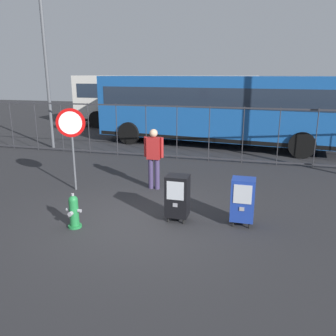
{
  "coord_description": "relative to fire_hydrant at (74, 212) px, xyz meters",
  "views": [
    {
      "loc": [
        2.4,
        -6.54,
        3.09
      ],
      "look_at": [
        0.3,
        1.2,
        0.9
      ],
      "focal_mm": 36.92,
      "sensor_mm": 36.0,
      "label": 1
    }
  ],
  "objects": [
    {
      "name": "stop_sign",
      "position": [
        -1.23,
        2.18,
        1.25
      ],
      "size": [
        0.71,
        0.31,
        2.23
      ],
      "color": "#4C4F54",
      "rests_on": "ground_plane"
    },
    {
      "name": "pedestrian",
      "position": [
        0.84,
        2.84,
        0.6
      ],
      "size": [
        0.55,
        0.22,
        1.67
      ],
      "color": "#382D51",
      "rests_on": "ground_plane"
    },
    {
      "name": "newspaper_box_secondary",
      "position": [
        1.98,
        0.89,
        0.22
      ],
      "size": [
        0.48,
        0.42,
        1.02
      ],
      "color": "black",
      "rests_on": "ground_plane"
    },
    {
      "name": "bus_near",
      "position": [
        1.65,
        9.43,
        1.36
      ],
      "size": [
        10.72,
        3.74,
        3.0
      ],
      "rotation": [
        0.0,
        0.0,
        -0.12
      ],
      "color": "#19519E",
      "rests_on": "ground_plane"
    },
    {
      "name": "ground_plane",
      "position": [
        1.21,
        0.66,
        -0.35
      ],
      "size": [
        60.0,
        60.0,
        0.0
      ],
      "primitive_type": "plane",
      "color": "#262628"
    },
    {
      "name": "fence_barrier",
      "position": [
        1.21,
        6.43,
        0.67
      ],
      "size": [
        18.03,
        0.04,
        2.0
      ],
      "color": "#2D2D33",
      "rests_on": "ground_plane"
    },
    {
      "name": "bus_far",
      "position": [
        -2.0,
        13.77,
        1.36
      ],
      "size": [
        10.58,
        3.05,
        3.0
      ],
      "rotation": [
        0.0,
        0.0,
        -0.03
      ],
      "color": "beige",
      "rests_on": "ground_plane"
    },
    {
      "name": "newspaper_box_primary",
      "position": [
        3.34,
        1.04,
        0.22
      ],
      "size": [
        0.48,
        0.42,
        1.02
      ],
      "color": "black",
      "rests_on": "ground_plane"
    },
    {
      "name": "street_light_near_left",
      "position": [
        -5.0,
        6.93,
        3.88
      ],
      "size": [
        0.32,
        0.32,
        7.33
      ],
      "color": "#4C4F54",
      "rests_on": "ground_plane"
    },
    {
      "name": "fire_hydrant",
      "position": [
        0.0,
        0.0,
        0.0
      ],
      "size": [
        0.33,
        0.32,
        0.75
      ],
      "color": "#1E7238",
      "rests_on": "ground_plane"
    }
  ]
}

